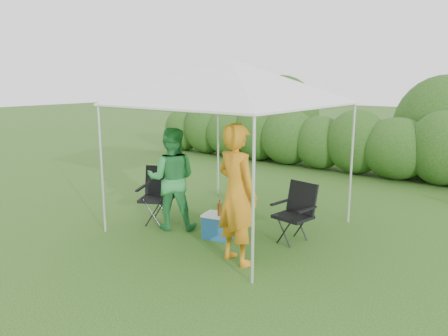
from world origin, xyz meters
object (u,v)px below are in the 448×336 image
Objects in this scene: chair_right at (297,208)px; woman at (172,179)px; cooler at (218,226)px; man at (237,194)px; canopy at (231,82)px; chair_left at (158,191)px.

woman reaches higher than chair_right.
man is at bearing -49.28° from cooler.
canopy is 5.74× the size of cooler.
cooler is at bearing -28.42° from chair_left.
chair_right is at bearing -88.84° from man.
canopy is 2.33m from chair_left.
chair_right is at bearing -12.89° from chair_left.
woman reaches higher than chair_left.
cooler is at bearing -72.75° from canopy.
chair_right reaches higher than cooler.
canopy reaches higher than cooler.
canopy is 3.15× the size of chair_left.
chair_right is (1.20, 0.13, -1.94)m from canopy.
chair_left is 2.28m from man.
chair_left is at bearing -1.75° from man.
man reaches higher than chair_right.
man is at bearing 129.50° from woman.
canopy is 1.79× the size of woman.
woman is (-1.70, 0.44, -0.11)m from man.
chair_right is 2.51m from chair_left.
chair_right is at bearing 6.38° from canopy.
canopy is 1.88m from woman.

